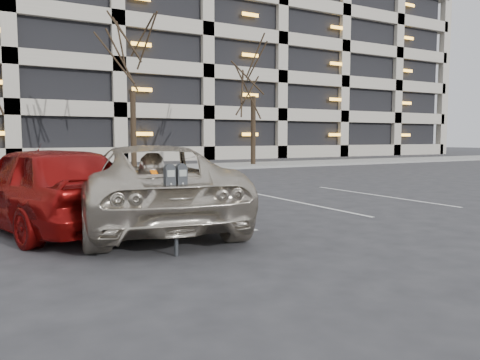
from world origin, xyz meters
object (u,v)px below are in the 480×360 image
at_px(parking_meter, 176,187).
at_px(suv_silver, 148,185).
at_px(tree_d, 253,53).
at_px(car_red, 45,187).
at_px(tree_c, 132,42).

xyz_separation_m(parking_meter, suv_silver, (0.39, 2.41, -0.21)).
bearing_deg(tree_d, car_red, -131.50).
height_order(tree_d, car_red, tree_d).
height_order(tree_c, tree_d, tree_d).
xyz_separation_m(tree_d, car_red, (-12.82, -14.49, -5.66)).
bearing_deg(tree_c, parking_meter, -104.50).
bearing_deg(parking_meter, tree_c, 75.75).
bearing_deg(tree_d, suv_silver, -126.69).
height_order(tree_c, suv_silver, tree_c).
relative_size(parking_meter, car_red, 0.28).
relative_size(tree_d, suv_silver, 1.57).
xyz_separation_m(tree_c, parking_meter, (-4.47, -17.29, -5.41)).
height_order(parking_meter, suv_silver, suv_silver).
bearing_deg(suv_silver, tree_c, -96.87).
height_order(parking_meter, car_red, car_red).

